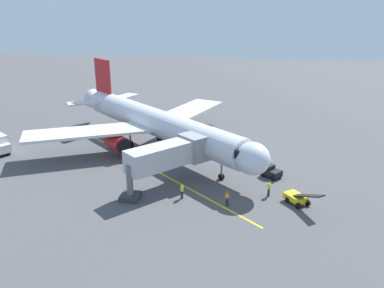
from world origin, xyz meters
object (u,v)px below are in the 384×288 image
ground_crew_wing_walker (269,189)px  ground_crew_loader (227,198)px  belt_loader_starboard_side (297,198)px  ground_crew_marshaller (182,191)px  airplane (155,123)px  jet_bridge (172,154)px  tug_near_nose (271,172)px

ground_crew_wing_walker → ground_crew_loader: 5.16m
belt_loader_starboard_side → ground_crew_marshaller: bearing=4.2°
ground_crew_loader → ground_crew_marshaller: bearing=-9.2°
airplane → ground_crew_loader: (-11.72, 15.37, -3.12)m
jet_bridge → ground_crew_marshaller: bearing=118.7°
jet_bridge → tug_near_nose: 12.37m
airplane → ground_crew_wing_walker: 20.49m
ground_crew_wing_walker → jet_bridge: bearing=-5.4°
ground_crew_marshaller → ground_crew_wing_walker: 9.40m
jet_bridge → ground_crew_loader: jet_bridge is taller
ground_crew_loader → belt_loader_starboard_side: (-7.17, -1.68, -0.17)m
belt_loader_starboard_side → airplane: bearing=-35.9°
ground_crew_marshaller → tug_near_nose: size_ratio=0.63×
tug_near_nose → belt_loader_starboard_side: bearing=111.8°
airplane → ground_crew_wing_walker: airplane is taller
tug_near_nose → airplane: bearing=-23.9°
jet_bridge → belt_loader_starboard_side: size_ratio=2.31×
jet_bridge → ground_crew_loader: 8.24m
ground_crew_loader → tug_near_nose: bearing=-119.4°
tug_near_nose → jet_bridge: bearing=20.5°
jet_bridge → ground_crew_wing_walker: jet_bridge is taller
jet_bridge → ground_crew_marshaller: (-1.73, 3.16, -2.88)m
belt_loader_starboard_side → ground_crew_wing_walker: bearing=-23.1°
belt_loader_starboard_side → jet_bridge: bearing=-9.4°
ground_crew_marshaller → tug_near_nose: 12.01m
airplane → ground_crew_marshaller: (-6.81, 14.57, -3.12)m
ground_crew_marshaller → airplane: bearing=-64.9°
airplane → belt_loader_starboard_side: airplane is taller
jet_bridge → belt_loader_starboard_side: 14.32m
ground_crew_marshaller → ground_crew_loader: bearing=170.8°
airplane → belt_loader_starboard_side: (-18.90, 13.69, -3.29)m
airplane → belt_loader_starboard_side: size_ratio=7.81×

